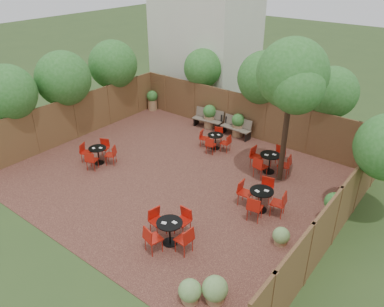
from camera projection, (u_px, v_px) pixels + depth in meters
The scene contains 13 objects.
ground at pixel (177, 178), 14.68m from camera, with size 80.00×80.00×0.00m, color #354F23.
courtyard_paving at pixel (177, 178), 14.67m from camera, with size 12.00×10.00×0.02m, color #341A15.
fence_back at pixel (245, 115), 17.69m from camera, with size 12.00×0.08×2.00m, color #4C2C1C.
fence_left at pixel (76, 118), 17.47m from camera, with size 0.08×10.00×2.00m, color #4C2C1C.
fence_right at pixel (336, 216), 10.95m from camera, with size 0.08×10.00×2.00m, color #4C2C1C.
neighbour_building at pixel (206, 29), 20.82m from camera, with size 5.00×4.00×8.00m, color silver.
overhang_foliage at pixel (170, 83), 16.50m from camera, with size 15.48×10.52×2.46m.
courtyard_tree at pixel (291, 79), 12.75m from camera, with size 2.62×2.52×5.32m.
park_bench_left at pixel (208, 118), 18.66m from camera, with size 1.55×0.65×0.93m.
park_bench_right at pixel (237, 127), 17.78m from camera, with size 1.50×0.54×0.91m.
bistro_tables at pixel (208, 177), 13.92m from camera, with size 8.35×7.42×0.90m.
planters at pixel (223, 129), 17.21m from camera, with size 11.90×4.40×1.15m.
low_shrubs at pixel (224, 277), 9.80m from camera, with size 1.37×3.86×0.71m.
Camera 1 is at (8.17, -9.50, 7.72)m, focal length 35.71 mm.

